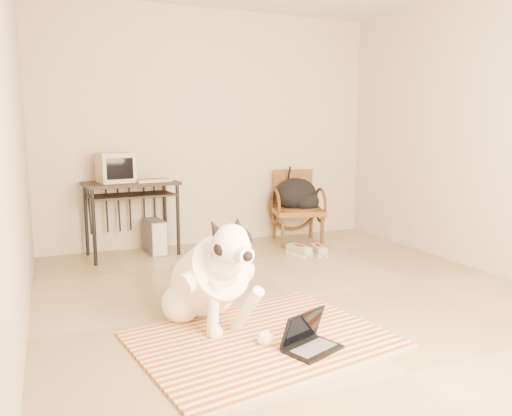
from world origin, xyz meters
TOP-DOWN VIEW (x-y plane):
  - floor at (0.00, 0.00)m, footprint 4.50×4.50m
  - wall_back at (0.00, 2.25)m, footprint 4.50×0.00m
  - wall_left at (-2.00, 0.00)m, footprint 0.00×4.50m
  - wall_right at (2.00, 0.00)m, footprint 0.00×4.50m
  - rug at (-0.59, -0.61)m, footprint 1.74×1.44m
  - dog at (-0.82, -0.23)m, footprint 0.58×1.09m
  - laptop at (-0.39, -0.85)m, footprint 0.40×0.34m
  - computer_desk at (-1.01, 1.94)m, footprint 1.00×0.62m
  - crt_monitor at (-1.16, 1.97)m, footprint 0.39×0.38m
  - desk_keyboard at (-0.78, 1.85)m, footprint 0.39×0.19m
  - pc_tower at (-0.77, 1.96)m, footprint 0.20×0.41m
  - rattan_chair at (0.92, 1.86)m, footprint 0.67×0.66m
  - backpack at (0.90, 1.80)m, footprint 0.52×0.46m
  - sneaker_left at (0.65, 1.27)m, footprint 0.19×0.32m
  - sneaker_right at (0.86, 1.22)m, footprint 0.15×0.29m

SIDE VIEW (x-z plane):
  - floor at x=0.00m, z-range 0.00..0.00m
  - rug at x=-0.59m, z-range 0.00..0.02m
  - sneaker_right at x=0.86m, z-range -0.01..0.09m
  - sneaker_left at x=0.65m, z-range -0.01..0.10m
  - laptop at x=-0.39m, z-range -0.04..0.19m
  - pc_tower at x=-0.77m, z-range 0.00..0.37m
  - dog at x=-0.82m, z-range -0.08..0.74m
  - rattan_chair at x=0.92m, z-range 0.00..0.86m
  - backpack at x=0.90m, z-range 0.38..0.76m
  - computer_desk at x=-1.01m, z-range 0.29..1.09m
  - desk_keyboard at x=-0.78m, z-range 0.80..0.82m
  - crt_monitor at x=-1.16m, z-range 0.80..1.11m
  - wall_back at x=0.00m, z-range -0.90..3.60m
  - wall_left at x=-2.00m, z-range -0.90..3.60m
  - wall_right at x=2.00m, z-range -0.90..3.60m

